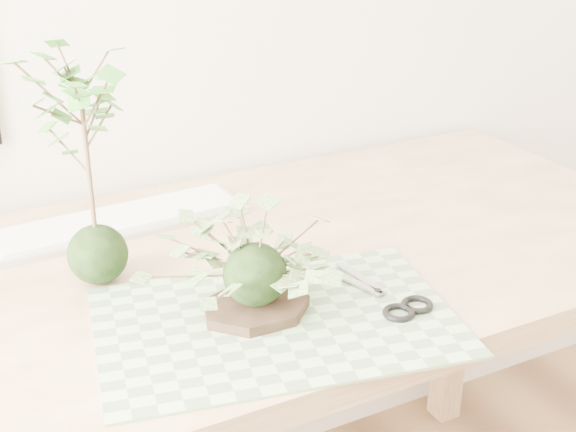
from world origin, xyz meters
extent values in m
cube|color=tan|center=(-0.09, 1.23, 0.72)|extent=(1.60, 0.70, 0.04)
cube|color=tan|center=(0.65, 1.52, 0.35)|extent=(0.06, 0.06, 0.70)
cube|color=#5A7651|center=(-0.07, 1.04, 0.74)|extent=(0.52, 0.40, 0.00)
cylinder|color=black|center=(-0.09, 1.07, 0.75)|extent=(0.16, 0.16, 0.01)
sphere|color=black|center=(-0.09, 1.07, 0.80)|extent=(0.09, 0.09, 0.09)
sphere|color=black|center=(-0.25, 1.26, 0.78)|extent=(0.09, 0.09, 0.09)
cylinder|color=brown|center=(-0.25, 1.26, 0.91)|extent=(0.01, 0.01, 0.21)
cube|color=silver|center=(-0.17, 1.44, 0.74)|extent=(0.44, 0.15, 0.01)
cube|color=silver|center=(-0.17, 1.44, 0.75)|extent=(0.41, 0.13, 0.01)
cube|color=#99999C|center=(0.08, 1.08, 0.75)|extent=(0.04, 0.11, 0.00)
cube|color=#99999C|center=(0.10, 1.08, 0.75)|extent=(0.02, 0.11, 0.00)
torus|color=black|center=(0.07, 0.97, 0.75)|extent=(0.05, 0.05, 0.01)
torus|color=black|center=(0.11, 0.97, 0.75)|extent=(0.05, 0.05, 0.01)
camera|label=1|loc=(-0.48, 0.22, 1.30)|focal=50.00mm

